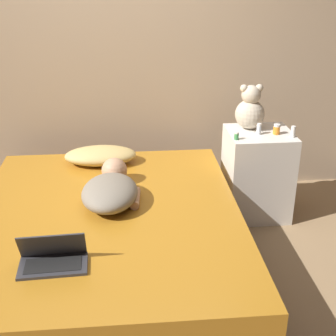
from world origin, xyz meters
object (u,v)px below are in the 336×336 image
(laptop, at_px, (53,258))
(teddy_bear, at_px, (250,110))
(person_lying, at_px, (111,189))
(bottle_green, at_px, (237,136))
(pillow, at_px, (101,156))
(bottle_white, at_px, (293,132))
(bottle_orange, at_px, (277,129))
(bottle_clear, at_px, (259,129))

(laptop, relative_size, teddy_bear, 1.03)
(person_lying, relative_size, teddy_bear, 1.94)
(person_lying, relative_size, laptop, 1.89)
(teddy_bear, distance_m, bottle_green, 0.32)
(bottle_green, bearing_deg, person_lying, -155.60)
(pillow, xyz_separation_m, bottle_white, (1.47, -0.19, 0.22))
(teddy_bear, relative_size, bottle_orange, 4.45)
(pillow, bearing_deg, bottle_orange, -4.98)
(laptop, xyz_separation_m, teddy_bear, (1.38, 1.38, 0.36))
(pillow, bearing_deg, bottle_clear, -5.14)
(pillow, xyz_separation_m, teddy_bear, (1.19, 0.04, 0.33))
(bottle_white, bearing_deg, bottle_orange, 145.32)
(bottle_clear, relative_size, bottle_green, 1.44)
(bottle_clear, relative_size, bottle_white, 1.00)
(person_lying, height_order, bottle_orange, bottle_orange)
(bottle_white, bearing_deg, pillow, 172.56)
(teddy_bear, bearing_deg, bottle_white, -38.91)
(person_lying, relative_size, bottle_orange, 8.65)
(bottle_green, xyz_separation_m, bottle_white, (0.44, 0.02, 0.01))
(pillow, height_order, laptop, laptop)
(bottle_clear, bearing_deg, teddy_bear, 105.37)
(laptop, height_order, bottle_orange, bottle_orange)
(bottle_green, bearing_deg, bottle_clear, 26.30)
(bottle_white, distance_m, bottle_orange, 0.13)
(bottle_clear, distance_m, bottle_orange, 0.14)
(pillow, height_order, bottle_clear, bottle_clear)
(bottle_green, height_order, bottle_orange, bottle_orange)
(bottle_white, bearing_deg, bottle_clear, 161.41)
(pillow, relative_size, laptop, 1.53)
(teddy_bear, xyz_separation_m, bottle_white, (0.28, -0.23, -0.11))
(pillow, distance_m, bottle_orange, 1.39)
(teddy_bear, distance_m, bottle_orange, 0.26)
(person_lying, height_order, laptop, laptop)
(bottle_clear, bearing_deg, bottle_orange, -3.53)
(bottle_green, xyz_separation_m, bottle_orange, (0.33, 0.09, 0.01))
(person_lying, height_order, bottle_clear, bottle_clear)
(laptop, relative_size, bottle_green, 6.08)
(pillow, height_order, bottle_white, bottle_white)
(pillow, relative_size, bottle_green, 9.33)
(bottle_green, bearing_deg, laptop, -137.36)
(bottle_white, xyz_separation_m, bottle_orange, (-0.11, 0.07, -0.00))
(bottle_clear, bearing_deg, bottle_green, -153.70)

